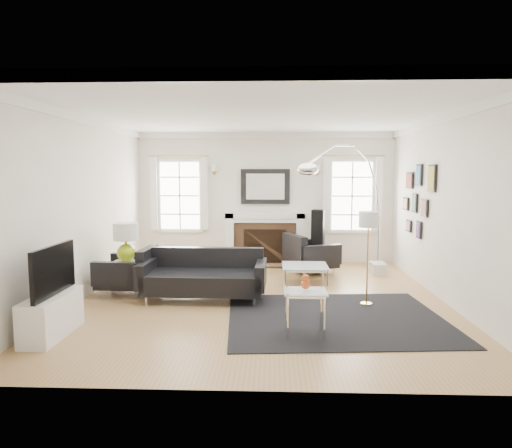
{
  "coord_description": "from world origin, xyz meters",
  "views": [
    {
      "loc": [
        0.17,
        -6.86,
        1.92
      ],
      "look_at": [
        -0.1,
        0.3,
        1.13
      ],
      "focal_mm": 32.0,
      "sensor_mm": 36.0,
      "label": 1
    }
  ],
  "objects_px": {
    "sofa": "(205,277)",
    "gourd_lamp": "(126,240)",
    "armchair_right": "(308,255)",
    "arc_floor_lamp": "(346,205)",
    "fireplace": "(265,239)",
    "coffee_table": "(305,267)",
    "armchair_left": "(130,272)"
  },
  "relations": [
    {
      "from": "gourd_lamp",
      "to": "arc_floor_lamp",
      "type": "bearing_deg",
      "value": 14.27
    },
    {
      "from": "armchair_left",
      "to": "armchair_right",
      "type": "relative_size",
      "value": 0.79
    },
    {
      "from": "armchair_right",
      "to": "fireplace",
      "type": "bearing_deg",
      "value": 135.01
    },
    {
      "from": "fireplace",
      "to": "armchair_right",
      "type": "relative_size",
      "value": 1.44
    },
    {
      "from": "sofa",
      "to": "gourd_lamp",
      "type": "distance_m",
      "value": 1.45
    },
    {
      "from": "armchair_left",
      "to": "arc_floor_lamp",
      "type": "height_order",
      "value": "arc_floor_lamp"
    },
    {
      "from": "sofa",
      "to": "fireplace",
      "type": "bearing_deg",
      "value": 72.26
    },
    {
      "from": "coffee_table",
      "to": "sofa",
      "type": "bearing_deg",
      "value": -150.59
    },
    {
      "from": "armchair_right",
      "to": "arc_floor_lamp",
      "type": "height_order",
      "value": "arc_floor_lamp"
    },
    {
      "from": "armchair_right",
      "to": "coffee_table",
      "type": "height_order",
      "value": "armchair_right"
    },
    {
      "from": "sofa",
      "to": "coffee_table",
      "type": "xyz_separation_m",
      "value": [
        1.61,
        0.91,
        -0.02
      ]
    },
    {
      "from": "fireplace",
      "to": "gourd_lamp",
      "type": "relative_size",
      "value": 2.68
    },
    {
      "from": "coffee_table",
      "to": "gourd_lamp",
      "type": "distance_m",
      "value": 3.04
    },
    {
      "from": "armchair_right",
      "to": "coffee_table",
      "type": "relative_size",
      "value": 1.52
    },
    {
      "from": "sofa",
      "to": "armchair_right",
      "type": "height_order",
      "value": "armchair_right"
    },
    {
      "from": "coffee_table",
      "to": "arc_floor_lamp",
      "type": "relative_size",
      "value": 0.31
    },
    {
      "from": "armchair_left",
      "to": "fireplace",
      "type": "bearing_deg",
      "value": 49.47
    },
    {
      "from": "armchair_right",
      "to": "sofa",
      "type": "bearing_deg",
      "value": -132.4
    },
    {
      "from": "armchair_left",
      "to": "arc_floor_lamp",
      "type": "relative_size",
      "value": 0.37
    },
    {
      "from": "sofa",
      "to": "arc_floor_lamp",
      "type": "relative_size",
      "value": 0.76
    },
    {
      "from": "sofa",
      "to": "armchair_right",
      "type": "bearing_deg",
      "value": 47.6
    },
    {
      "from": "fireplace",
      "to": "sofa",
      "type": "bearing_deg",
      "value": -107.74
    },
    {
      "from": "sofa",
      "to": "armchair_left",
      "type": "bearing_deg",
      "value": 167.96
    },
    {
      "from": "armchair_left",
      "to": "coffee_table",
      "type": "height_order",
      "value": "armchair_left"
    },
    {
      "from": "armchair_left",
      "to": "gourd_lamp",
      "type": "height_order",
      "value": "gourd_lamp"
    },
    {
      "from": "fireplace",
      "to": "coffee_table",
      "type": "bearing_deg",
      "value": -68.72
    },
    {
      "from": "sofa",
      "to": "armchair_right",
      "type": "relative_size",
      "value": 1.62
    },
    {
      "from": "fireplace",
      "to": "sofa",
      "type": "distance_m",
      "value": 2.91
    },
    {
      "from": "sofa",
      "to": "armchair_right",
      "type": "xyz_separation_m",
      "value": [
        1.74,
        1.91,
        0.01
      ]
    },
    {
      "from": "armchair_left",
      "to": "armchair_right",
      "type": "height_order",
      "value": "armchair_right"
    },
    {
      "from": "fireplace",
      "to": "coffee_table",
      "type": "relative_size",
      "value": 2.18
    },
    {
      "from": "armchair_right",
      "to": "arc_floor_lamp",
      "type": "relative_size",
      "value": 0.47
    }
  ]
}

